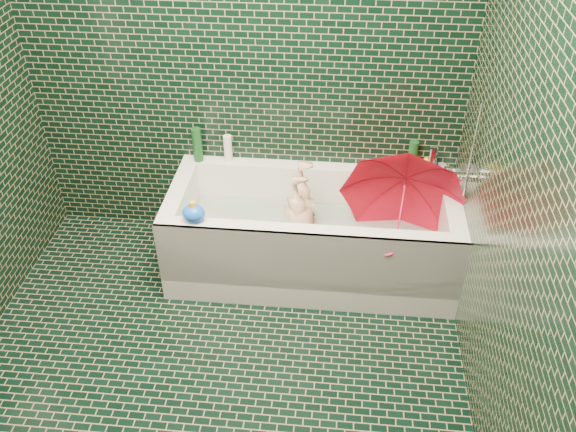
# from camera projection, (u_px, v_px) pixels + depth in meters

# --- Properties ---
(floor) EXTENTS (2.80, 2.80, 0.00)m
(floor) POSITION_uv_depth(u_px,v_px,m) (208.00, 395.00, 3.07)
(floor) COLOR black
(floor) RESTS_ON ground
(wall_back) EXTENTS (2.80, 0.00, 2.80)m
(wall_back) POSITION_uv_depth(u_px,v_px,m) (241.00, 51.00, 3.44)
(wall_back) COLOR black
(wall_back) RESTS_ON floor
(wall_right) EXTENTS (0.00, 2.80, 2.80)m
(wall_right) POSITION_uv_depth(u_px,v_px,m) (532.00, 210.00, 2.22)
(wall_right) COLOR black
(wall_right) RESTS_ON floor
(bathtub) EXTENTS (1.70, 0.75, 0.55)m
(bathtub) POSITION_uv_depth(u_px,v_px,m) (312.00, 242.00, 3.71)
(bathtub) COLOR white
(bathtub) RESTS_ON floor
(bath_mat) EXTENTS (1.35, 0.47, 0.01)m
(bath_mat) POSITION_uv_depth(u_px,v_px,m) (312.00, 248.00, 3.76)
(bath_mat) COLOR #53C427
(bath_mat) RESTS_ON bathtub
(water) EXTENTS (1.48, 0.53, 0.00)m
(water) POSITION_uv_depth(u_px,v_px,m) (312.00, 229.00, 3.67)
(water) COLOR silver
(water) RESTS_ON bathtub
(faucet) EXTENTS (0.18, 0.19, 0.55)m
(faucet) POSITION_uv_depth(u_px,v_px,m) (463.00, 171.00, 3.32)
(faucet) COLOR silver
(faucet) RESTS_ON wall_right
(child) EXTENTS (0.90, 0.48, 0.24)m
(child) POSITION_uv_depth(u_px,v_px,m) (303.00, 232.00, 3.64)
(child) COLOR tan
(child) RESTS_ON bathtub
(umbrella) EXTENTS (0.96, 0.91, 0.96)m
(umbrella) POSITION_uv_depth(u_px,v_px,m) (401.00, 213.00, 3.42)
(umbrella) COLOR red
(umbrella) RESTS_ON bathtub
(soap_bottle_a) EXTENTS (0.09, 0.09, 0.23)m
(soap_bottle_a) POSITION_uv_depth(u_px,v_px,m) (442.00, 175.00, 3.70)
(soap_bottle_a) COLOR white
(soap_bottle_a) RESTS_ON bathtub
(soap_bottle_b) EXTENTS (0.11, 0.11, 0.20)m
(soap_bottle_b) POSITION_uv_depth(u_px,v_px,m) (431.00, 170.00, 3.74)
(soap_bottle_b) COLOR #461F77
(soap_bottle_b) RESTS_ON bathtub
(soap_bottle_c) EXTENTS (0.17, 0.17, 0.17)m
(soap_bottle_c) POSITION_uv_depth(u_px,v_px,m) (416.00, 174.00, 3.71)
(soap_bottle_c) COLOR #13431B
(soap_bottle_c) RESTS_ON bathtub
(bottle_right_tall) EXTENTS (0.07, 0.07, 0.20)m
(bottle_right_tall) POSITION_uv_depth(u_px,v_px,m) (413.00, 156.00, 3.69)
(bottle_right_tall) COLOR #13431B
(bottle_right_tall) RESTS_ON bathtub
(bottle_right_pump) EXTENTS (0.06, 0.06, 0.19)m
(bottle_right_pump) POSITION_uv_depth(u_px,v_px,m) (432.00, 162.00, 3.64)
(bottle_right_pump) COLOR silver
(bottle_right_pump) RESTS_ON bathtub
(bottle_left_tall) EXTENTS (0.07, 0.07, 0.22)m
(bottle_left_tall) POSITION_uv_depth(u_px,v_px,m) (197.00, 145.00, 3.77)
(bottle_left_tall) COLOR #13431B
(bottle_left_tall) RESTS_ON bathtub
(bottle_left_short) EXTENTS (0.06, 0.06, 0.17)m
(bottle_left_short) POSITION_uv_depth(u_px,v_px,m) (228.00, 148.00, 3.79)
(bottle_left_short) COLOR white
(bottle_left_short) RESTS_ON bathtub
(rubber_duck) EXTENTS (0.12, 0.09, 0.09)m
(rubber_duck) POSITION_uv_depth(u_px,v_px,m) (421.00, 164.00, 3.72)
(rubber_duck) COLOR yellow
(rubber_duck) RESTS_ON bathtub
(bath_toy) EXTENTS (0.13, 0.11, 0.12)m
(bath_toy) POSITION_uv_depth(u_px,v_px,m) (194.00, 213.00, 3.29)
(bath_toy) COLOR blue
(bath_toy) RESTS_ON bathtub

